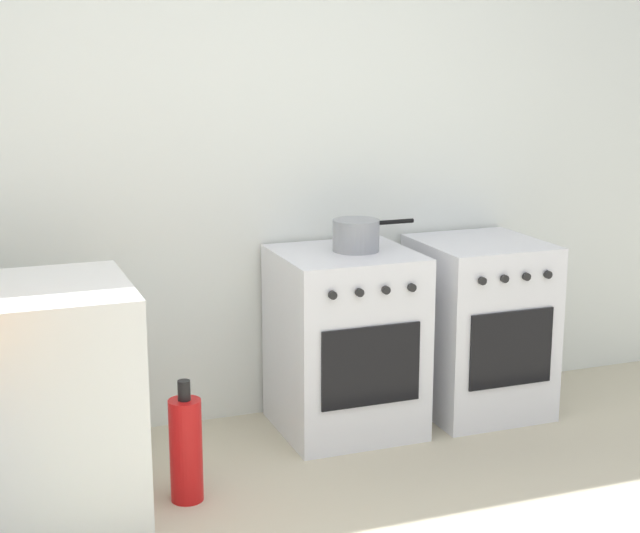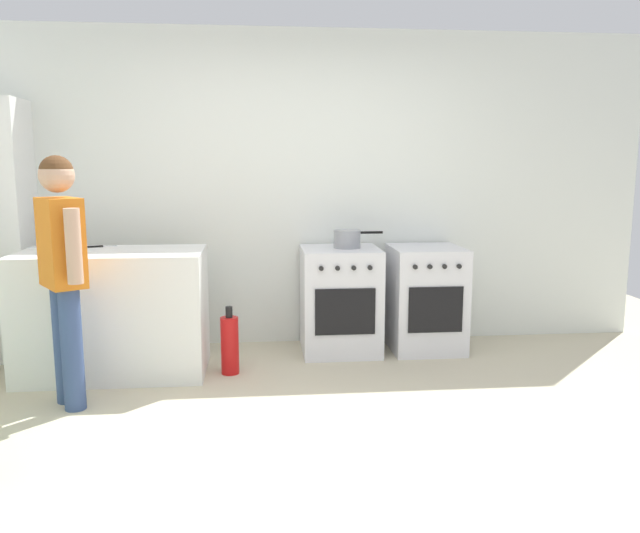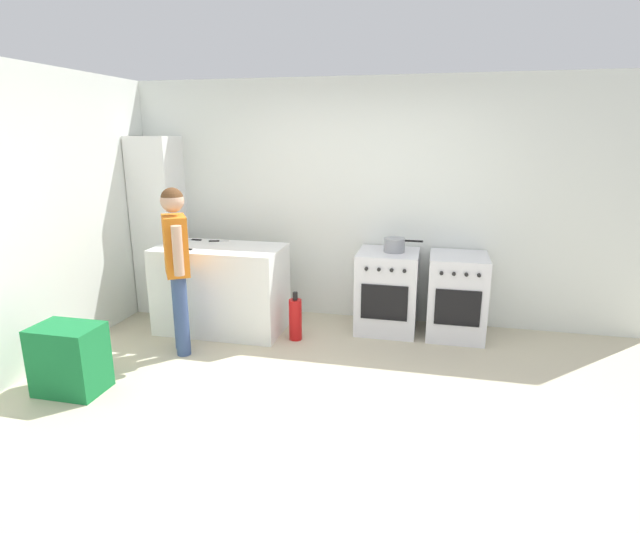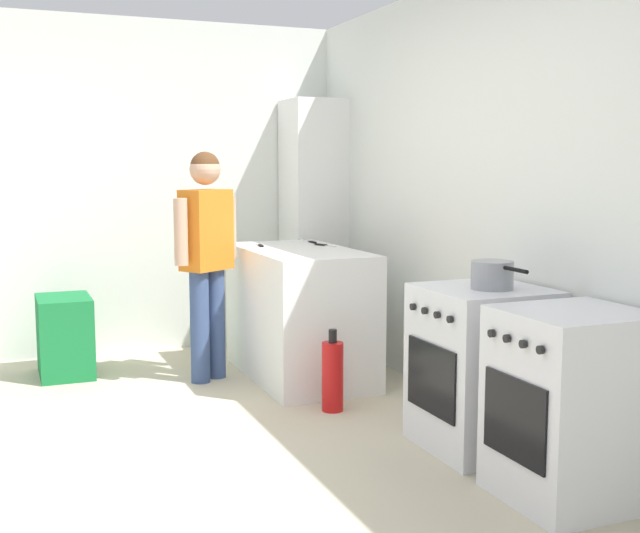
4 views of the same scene
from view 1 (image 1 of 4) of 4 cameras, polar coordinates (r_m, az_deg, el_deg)
name	(u,v)px [view 1 (image 1 of 4)]	position (r m, az deg, el deg)	size (l,w,h in m)	color
back_wall	(247,148)	(4.62, -4.28, 6.90)	(6.00, 0.10, 2.60)	silver
oven_left	(345,341)	(4.56, 1.47, -4.36)	(0.62, 0.62, 0.85)	silver
oven_right	(479,326)	(4.86, 9.21, -3.44)	(0.57, 0.62, 0.85)	silver
pot	(356,235)	(4.47, 2.13, 1.83)	(0.39, 0.21, 0.14)	gray
fire_extinguisher	(186,449)	(3.96, -7.81, -10.46)	(0.13, 0.13, 0.50)	red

